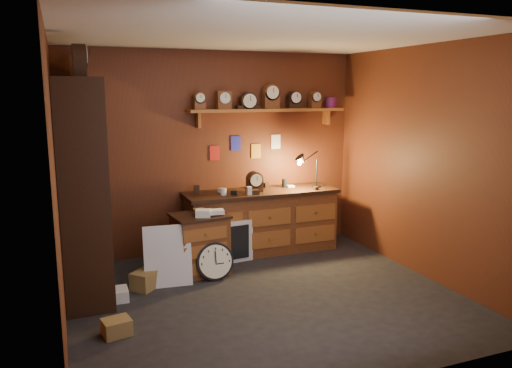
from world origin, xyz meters
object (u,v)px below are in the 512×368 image
object	(u,v)px
workbench	(261,218)
big_round_clock	(215,261)
shelving_unit	(78,178)
low_cabinet	(200,241)

from	to	relation	value
workbench	big_round_clock	size ratio (longest dim) A/B	4.68
workbench	big_round_clock	world-z (taller)	workbench
shelving_unit	low_cabinet	size ratio (longest dim) A/B	3.17
shelving_unit	workbench	distance (m)	2.51
shelving_unit	workbench	xyz separation A→B (m)	(2.33, 0.49, -0.78)
workbench	big_round_clock	distance (m)	1.22
shelving_unit	low_cabinet	world-z (taller)	shelving_unit
workbench	low_cabinet	bearing A→B (deg)	-153.12
workbench	low_cabinet	distance (m)	1.12
shelving_unit	big_round_clock	world-z (taller)	shelving_unit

